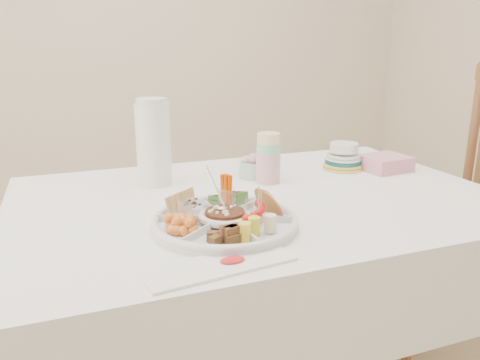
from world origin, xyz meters
name	(u,v)px	position (x,y,z in m)	size (l,w,h in m)	color
wall_back	(144,24)	(0.00, 2.00, 1.35)	(4.00, 0.02, 2.70)	beige
dining_table	(258,302)	(0.00, 0.00, 0.38)	(1.52, 1.02, 0.76)	white
chair	(446,207)	(0.88, 0.11, 0.57)	(0.48, 0.48, 1.15)	brown
party_tray	(225,219)	(-0.19, -0.21, 0.78)	(0.38, 0.38, 0.04)	silver
bean_dip	(225,216)	(-0.19, -0.21, 0.79)	(0.10, 0.10, 0.04)	#4B2216
tortillas	(267,204)	(-0.06, -0.19, 0.80)	(0.11, 0.11, 0.06)	#AC7440
carrot_cucumber	(228,189)	(-0.14, -0.09, 0.82)	(0.10, 0.10, 0.09)	#D54A00
pita_raisins	(186,203)	(-0.27, -0.11, 0.80)	(0.12, 0.12, 0.06)	#DC9851
cherries	(178,223)	(-0.32, -0.22, 0.79)	(0.12, 0.12, 0.05)	orange
granola_chunks	(221,234)	(-0.24, -0.33, 0.79)	(0.09, 0.09, 0.04)	brown
banana_tomato	(269,215)	(-0.11, -0.31, 0.82)	(0.10, 0.10, 0.08)	#E7DD7B
cup_stack	(268,149)	(0.09, 0.14, 0.87)	(0.08, 0.08, 0.23)	silver
thermos	(153,142)	(-0.28, 0.25, 0.91)	(0.12, 0.12, 0.30)	white
flower_bowl	(255,166)	(0.07, 0.21, 0.80)	(0.11, 0.11, 0.08)	#98DEAE
napkin_stack	(385,163)	(0.57, 0.12, 0.79)	(0.17, 0.15, 0.06)	pink
plate_stack	(343,157)	(0.43, 0.20, 0.81)	(0.15, 0.15, 0.10)	gold
placemat	(219,265)	(-0.27, -0.42, 0.76)	(0.33, 0.11, 0.01)	white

